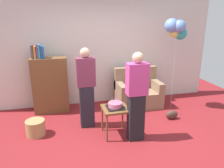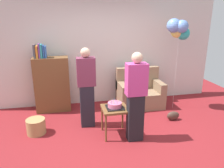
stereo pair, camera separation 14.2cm
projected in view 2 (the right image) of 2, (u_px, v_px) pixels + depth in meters
ground_plane at (121, 141)px, 3.97m from camera, size 8.00×8.00×0.00m
wall_back at (102, 51)px, 5.48m from camera, size 6.00×0.10×2.70m
couch at (139, 93)px, 5.45m from camera, size 1.10×0.70×0.96m
bookshelf at (52, 83)px, 5.09m from camera, size 0.80×0.36×1.62m
side_table at (115, 112)px, 4.05m from camera, size 0.48×0.48×0.56m
birthday_cake at (115, 105)px, 4.01m from camera, size 0.32×0.32×0.17m
person_blowing_candles at (87, 88)px, 4.31m from camera, size 0.36×0.22×1.63m
person_holding_cake at (136, 97)px, 3.80m from camera, size 0.36×0.22×1.63m
wicker_basket at (36, 126)px, 4.19m from camera, size 0.36×0.36×0.30m
handbag at (173, 116)px, 4.75m from camera, size 0.28×0.14×0.20m
balloon_bunch at (179, 29)px, 4.87m from camera, size 0.58×0.45×2.15m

